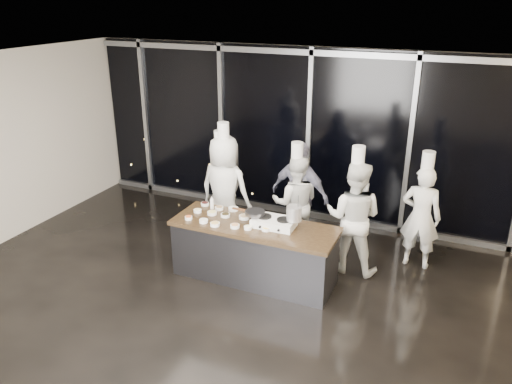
% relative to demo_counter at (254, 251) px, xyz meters
% --- Properties ---
extents(ground, '(9.00, 9.00, 0.00)m').
position_rel_demo_counter_xyz_m(ground, '(0.00, -0.90, -0.45)').
color(ground, black).
rests_on(ground, ground).
extents(room_shell, '(9.02, 7.02, 3.21)m').
position_rel_demo_counter_xyz_m(room_shell, '(0.18, -0.90, 1.79)').
color(room_shell, beige).
rests_on(room_shell, ground).
extents(window_wall, '(8.90, 0.11, 3.20)m').
position_rel_demo_counter_xyz_m(window_wall, '(0.00, 2.53, 1.14)').
color(window_wall, black).
rests_on(window_wall, ground).
extents(demo_counter, '(2.46, 0.86, 0.90)m').
position_rel_demo_counter_xyz_m(demo_counter, '(0.00, 0.00, 0.00)').
color(demo_counter, '#39383D').
rests_on(demo_counter, ground).
extents(stove, '(0.62, 0.41, 0.14)m').
position_rel_demo_counter_xyz_m(stove, '(0.29, 0.06, 0.51)').
color(stove, white).
rests_on(stove, demo_counter).
extents(frying_pan, '(0.52, 0.30, 0.05)m').
position_rel_demo_counter_xyz_m(frying_pan, '(-0.02, 0.06, 0.61)').
color(frying_pan, slate).
rests_on(frying_pan, stove).
extents(stock_pot, '(0.22, 0.22, 0.21)m').
position_rel_demo_counter_xyz_m(stock_pot, '(0.58, 0.09, 0.69)').
color(stock_pot, silver).
rests_on(stock_pot, stove).
extents(prep_bowls, '(1.37, 0.75, 0.05)m').
position_rel_demo_counter_xyz_m(prep_bowls, '(-0.49, 0.03, 0.47)').
color(prep_bowls, white).
rests_on(prep_bowls, demo_counter).
extents(squeeze_bottle, '(0.06, 0.06, 0.21)m').
position_rel_demo_counter_xyz_m(squeeze_bottle, '(-0.84, 0.26, 0.55)').
color(squeeze_bottle, white).
rests_on(squeeze_bottle, demo_counter).
extents(chef_far_left, '(0.72, 0.58, 1.95)m').
position_rel_demo_counter_xyz_m(chef_far_left, '(-1.08, 1.03, 0.43)').
color(chef_far_left, silver).
rests_on(chef_far_left, ground).
extents(chef_left, '(0.95, 0.65, 2.12)m').
position_rel_demo_counter_xyz_m(chef_left, '(-0.97, 0.95, 0.50)').
color(chef_left, silver).
rests_on(chef_left, ground).
extents(chef_center, '(0.94, 0.83, 1.86)m').
position_rel_demo_counter_xyz_m(chef_center, '(0.23, 1.18, 0.37)').
color(chef_center, silver).
rests_on(chef_center, ground).
extents(guest, '(1.14, 0.67, 1.82)m').
position_rel_demo_counter_xyz_m(guest, '(0.25, 1.34, 0.46)').
color(guest, '#16173E').
rests_on(guest, ground).
extents(chef_right, '(0.87, 0.68, 2.01)m').
position_rel_demo_counter_xyz_m(chef_right, '(1.27, 0.84, 0.45)').
color(chef_right, silver).
rests_on(chef_right, ground).
extents(chef_side, '(0.63, 0.43, 1.89)m').
position_rel_demo_counter_xyz_m(chef_side, '(2.20, 1.40, 0.40)').
color(chef_side, silver).
rests_on(chef_side, ground).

